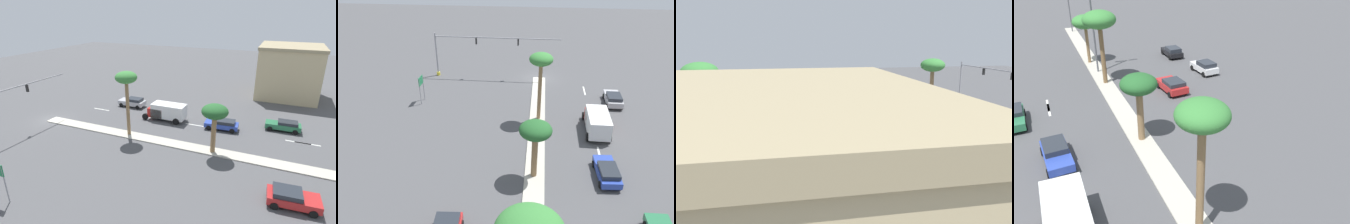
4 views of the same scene
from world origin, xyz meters
The scene contains 15 objects.
ground_plane centered at (0.00, 25.47, 0.00)m, with size 160.00×160.00×0.00m, color #4C4C4F.
median_curb centered at (0.00, 32.75, 0.06)m, with size 1.80×65.50×0.12m, color #B7B2A3.
lane_stripe_outboard centered at (-6.29, 4.00, 0.01)m, with size 0.20×2.80×0.01m, color silver.
lane_stripe_right centered at (-6.29, 12.82, 0.01)m, with size 0.20×2.80×0.01m, color silver.
lane_stripe_center centered at (-6.29, 19.46, 0.01)m, with size 0.20×2.80×0.01m, color silver.
lane_stripe_front centered at (-6.29, 32.18, 0.01)m, with size 0.20×2.80×0.01m, color silver.
lane_stripe_leading centered at (-6.29, 33.19, 0.01)m, with size 0.20×2.80×0.01m, color silver.
commercial_building centered at (-25.43, 30.17, 4.50)m, with size 10.69×10.19×8.98m.
palm_tree_center centered at (-0.13, 12.75, 6.92)m, with size 2.61×2.61×7.95m.
palm_tree_front centered at (0.09, 23.47, 4.58)m, with size 2.83×2.83×5.46m.
sedan_red_rear centered at (6.03, 31.49, 0.74)m, with size 2.33×4.14×1.37m.
sedan_silver_inboard centered at (-9.48, 7.79, 0.77)m, with size 1.99×4.25×1.42m.
sedan_green_right centered at (-9.20, 30.42, 0.73)m, with size 1.95×4.34×1.33m.
sedan_blue_front centered at (-6.40, 23.05, 0.72)m, with size 2.13×4.38×1.32m.
box_truck centered at (-6.50, 14.99, 1.31)m, with size 2.52×5.95×2.38m.
Camera 1 is at (26.33, 29.54, 14.88)m, focal length 29.18 mm.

